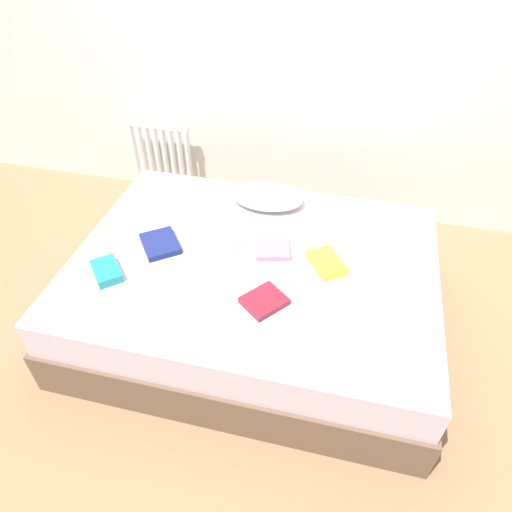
{
  "coord_description": "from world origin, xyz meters",
  "views": [
    {
      "loc": [
        0.45,
        -1.82,
        2.17
      ],
      "look_at": [
        0.0,
        0.05,
        0.48
      ],
      "focal_mm": 32.25,
      "sensor_mm": 36.0,
      "label": 1
    }
  ],
  "objects": [
    {
      "name": "textbook_pink",
      "position": [
        0.09,
        0.09,
        0.51
      ],
      "size": [
        0.22,
        0.22,
        0.03
      ],
      "primitive_type": "cube",
      "rotation": [
        0.0,
        0.0,
        0.25
      ],
      "color": "pink",
      "rests_on": "bed"
    },
    {
      "name": "ground_plane",
      "position": [
        0.0,
        0.0,
        0.0
      ],
      "size": [
        8.0,
        8.0,
        0.0
      ],
      "primitive_type": "plane",
      "color": "#93704C"
    },
    {
      "name": "textbook_white",
      "position": [
        -0.22,
        0.05,
        0.53
      ],
      "size": [
        0.25,
        0.25,
        0.05
      ],
      "primitive_type": "cube",
      "rotation": [
        0.0,
        0.0,
        -0.73
      ],
      "color": "white",
      "rests_on": "bed"
    },
    {
      "name": "radiator",
      "position": [
        -1.06,
        1.2,
        0.37
      ],
      "size": [
        0.5,
        0.04,
        0.5
      ],
      "color": "white",
      "rests_on": "ground"
    },
    {
      "name": "bed",
      "position": [
        0.0,
        0.0,
        0.25
      ],
      "size": [
        2.0,
        1.5,
        0.5
      ],
      "color": "brown",
      "rests_on": "ground"
    },
    {
      "name": "textbook_navy",
      "position": [
        -0.54,
        -0.02,
        0.52
      ],
      "size": [
        0.29,
        0.3,
        0.04
      ],
      "primitive_type": "cube",
      "rotation": [
        0.0,
        0.0,
        -0.92
      ],
      "color": "navy",
      "rests_on": "bed"
    },
    {
      "name": "back_wall",
      "position": [
        0.0,
        1.35,
        1.4
      ],
      "size": [
        6.0,
        0.1,
        2.8
      ],
      "primitive_type": "cube",
      "color": "silver",
      "rests_on": "ground"
    },
    {
      "name": "textbook_maroon",
      "position": [
        0.13,
        -0.31,
        0.52
      ],
      "size": [
        0.26,
        0.26,
        0.03
      ],
      "primitive_type": "cube",
      "rotation": [
        0.0,
        0.0,
        0.89
      ],
      "color": "maroon",
      "rests_on": "bed"
    },
    {
      "name": "pillow",
      "position": [
        -0.05,
        0.54,
        0.55
      ],
      "size": [
        0.46,
        0.3,
        0.11
      ],
      "primitive_type": "ellipsoid",
      "color": "white",
      "rests_on": "bed"
    },
    {
      "name": "textbook_yellow",
      "position": [
        0.39,
        0.04,
        0.52
      ],
      "size": [
        0.24,
        0.26,
        0.05
      ],
      "primitive_type": "cube",
      "rotation": [
        0.0,
        0.0,
        -0.95
      ],
      "color": "yellow",
      "rests_on": "bed"
    },
    {
      "name": "textbook_teal",
      "position": [
        -0.72,
        -0.3,
        0.52
      ],
      "size": [
        0.22,
        0.23,
        0.05
      ],
      "primitive_type": "cube",
      "rotation": [
        0.0,
        0.0,
        -0.84
      ],
      "color": "teal",
      "rests_on": "bed"
    }
  ]
}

